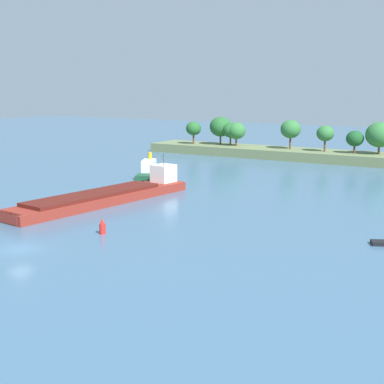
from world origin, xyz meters
name	(u,v)px	position (x,y,z in m)	size (l,w,h in m)	color
ground_plane	(20,249)	(0.00, 0.00, 0.00)	(400.00, 400.00, 0.00)	#3D607F
treeline_island	(300,148)	(-1.95, 84.47, 2.59)	(78.40, 11.29, 9.15)	#66754C
tugboat	(149,174)	(-13.76, 41.30, 1.23)	(8.30, 11.84, 4.89)	#19472D
cargo_barge	(106,196)	(-7.89, 22.77, 0.98)	(8.99, 31.80, 5.90)	maroon
channel_buoy_red	(102,227)	(3.26, 9.07, 0.81)	(0.70, 0.70, 1.90)	red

